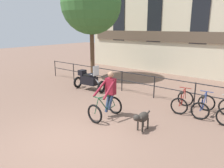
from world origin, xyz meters
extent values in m
plane|color=#7A5B4C|center=(0.00, 0.00, 0.00)|extent=(60.00, 60.00, 0.00)
cylinder|color=black|center=(-7.50, 5.20, 0.53)|extent=(0.05, 0.05, 1.05)
cylinder|color=black|center=(-5.62, 5.20, 0.53)|extent=(0.05, 0.05, 1.05)
cylinder|color=black|center=(-3.75, 5.20, 0.53)|extent=(0.05, 0.05, 1.05)
cylinder|color=black|center=(-1.88, 5.20, 0.53)|extent=(0.05, 0.05, 1.05)
cylinder|color=black|center=(0.00, 5.20, 0.53)|extent=(0.05, 0.05, 1.05)
cylinder|color=black|center=(1.88, 5.20, 0.53)|extent=(0.05, 0.05, 1.05)
cylinder|color=black|center=(0.00, 5.20, 1.02)|extent=(15.00, 0.04, 0.04)
cylinder|color=black|center=(0.00, 5.20, 0.58)|extent=(15.00, 0.04, 0.04)
cube|color=beige|center=(0.00, 11.00, 4.05)|extent=(18.00, 0.60, 8.11)
cube|color=brown|center=(0.00, 10.64, 2.60)|extent=(17.10, 0.12, 0.70)
cube|color=black|center=(-6.30, 10.67, 4.46)|extent=(1.10, 0.06, 4.54)
cube|color=black|center=(-3.15, 10.67, 4.46)|extent=(1.10, 0.06, 4.54)
cube|color=black|center=(0.00, 10.67, 4.46)|extent=(1.10, 0.06, 4.54)
torus|color=black|center=(-0.23, 1.43, 0.34)|extent=(0.68, 0.08, 0.68)
torus|color=black|center=(-0.22, 2.53, 0.34)|extent=(0.68, 0.08, 0.68)
cylinder|color=#194C2D|center=(-0.23, 1.86, 0.58)|extent=(0.04, 0.49, 0.60)
cylinder|color=#194C2D|center=(-0.23, 2.19, 0.54)|extent=(0.04, 0.23, 0.52)
cylinder|color=#194C2D|center=(-0.23, 1.96, 0.83)|extent=(0.04, 0.66, 0.10)
cylinder|color=#194C2D|center=(-0.23, 2.31, 0.31)|extent=(0.03, 0.44, 0.08)
cylinder|color=#194C2D|center=(-0.23, 2.41, 0.57)|extent=(0.03, 0.26, 0.47)
cylinder|color=#194C2D|center=(-0.23, 1.53, 0.60)|extent=(0.03, 0.23, 0.54)
cylinder|color=#194C2D|center=(-0.23, 1.63, 0.87)|extent=(0.48, 0.04, 0.03)
cube|color=black|center=(-0.23, 2.29, 0.82)|extent=(0.12, 0.24, 0.05)
cube|color=maroon|center=(-0.23, 2.29, 1.15)|extent=(0.36, 0.22, 0.60)
sphere|color=#A87A5B|center=(-0.23, 2.29, 1.59)|extent=(0.22, 0.22, 0.22)
cylinder|color=maroon|center=(-0.44, 1.96, 1.14)|extent=(0.15, 0.72, 0.60)
cylinder|color=maroon|center=(-0.02, 1.96, 1.14)|extent=(0.14, 0.72, 0.60)
cylinder|color=navy|center=(-0.30, 2.19, 0.52)|extent=(0.14, 0.31, 0.69)
cylinder|color=navy|center=(-0.16, 2.19, 0.58)|extent=(0.14, 0.31, 0.58)
ellipsoid|color=#332D28|center=(1.31, 2.06, 0.44)|extent=(0.31, 0.50, 0.33)
cylinder|color=#332D28|center=(1.30, 1.87, 0.46)|extent=(0.19, 0.19, 0.18)
sphere|color=#332D28|center=(1.29, 1.70, 0.53)|extent=(0.21, 0.21, 0.21)
cone|color=#332D28|center=(1.29, 1.60, 0.51)|extent=(0.12, 0.13, 0.12)
cylinder|color=#332D28|center=(1.33, 2.35, 0.50)|extent=(0.07, 0.17, 0.12)
cylinder|color=#332D28|center=(1.21, 1.91, 0.19)|extent=(0.06, 0.06, 0.37)
cylinder|color=#332D28|center=(1.40, 1.90, 0.19)|extent=(0.06, 0.06, 0.37)
cylinder|color=#332D28|center=(1.23, 2.22, 0.19)|extent=(0.06, 0.06, 0.37)
cylinder|color=#332D28|center=(1.41, 2.21, 0.19)|extent=(0.06, 0.06, 0.37)
torus|color=black|center=(-2.47, 4.28, 0.31)|extent=(0.16, 0.63, 0.62)
torus|color=black|center=(-4.11, 4.16, 0.31)|extent=(0.16, 0.63, 0.62)
cube|color=black|center=(-3.29, 4.22, 0.53)|extent=(0.93, 0.46, 0.44)
ellipsoid|color=black|center=(-3.08, 4.23, 0.83)|extent=(0.50, 0.35, 0.24)
cube|color=black|center=(-3.40, 4.21, 0.80)|extent=(0.58, 0.34, 0.10)
cylinder|color=#B2B2B7|center=(-2.67, 4.26, 0.49)|extent=(0.46, 0.09, 0.41)
cube|color=silver|center=(-2.81, 4.25, 1.10)|extent=(0.06, 0.44, 0.50)
cube|color=black|center=(-3.76, 4.19, 0.89)|extent=(0.34, 0.38, 0.28)
torus|color=black|center=(1.55, 5.07, 0.33)|extent=(0.66, 0.16, 0.66)
torus|color=black|center=(1.71, 4.03, 0.33)|extent=(0.66, 0.16, 0.66)
cylinder|color=maroon|center=(1.61, 4.66, 0.56)|extent=(0.10, 0.47, 0.58)
cylinder|color=maroon|center=(1.66, 4.35, 0.53)|extent=(0.06, 0.22, 0.51)
cylinder|color=maroon|center=(1.62, 4.57, 0.81)|extent=(0.13, 0.63, 0.10)
cylinder|color=maroon|center=(1.67, 4.24, 0.31)|extent=(0.09, 0.42, 0.07)
cylinder|color=maroon|center=(1.69, 4.15, 0.55)|extent=(0.06, 0.25, 0.46)
cylinder|color=maroon|center=(1.56, 4.98, 0.59)|extent=(0.06, 0.21, 0.52)
cylinder|color=maroon|center=(1.58, 4.88, 0.84)|extent=(0.48, 0.10, 0.03)
cube|color=black|center=(1.67, 4.26, 0.80)|extent=(0.15, 0.26, 0.05)
torus|color=black|center=(2.40, 5.07, 0.33)|extent=(0.66, 0.11, 0.66)
torus|color=black|center=(2.48, 4.03, 0.33)|extent=(0.66, 0.11, 0.66)
cylinder|color=navy|center=(2.43, 4.67, 0.56)|extent=(0.07, 0.47, 0.58)
cylinder|color=navy|center=(2.46, 4.35, 0.53)|extent=(0.05, 0.22, 0.51)
cylinder|color=navy|center=(2.44, 4.57, 0.81)|extent=(0.08, 0.63, 0.10)
cylinder|color=navy|center=(2.47, 4.24, 0.31)|extent=(0.06, 0.42, 0.07)
cylinder|color=navy|center=(2.47, 4.14, 0.55)|extent=(0.04, 0.25, 0.46)
cylinder|color=navy|center=(2.41, 4.98, 0.59)|extent=(0.04, 0.21, 0.52)
cylinder|color=navy|center=(2.41, 4.88, 0.84)|extent=(0.48, 0.07, 0.03)
cube|color=black|center=(2.46, 4.26, 0.80)|extent=(0.14, 0.25, 0.05)
cylinder|color=brown|center=(-5.15, 6.41, 1.80)|extent=(0.26, 0.26, 3.59)
sphere|color=#386B33|center=(-5.15, 6.41, 4.61)|extent=(3.68, 3.68, 3.68)
camera|label=1|loc=(4.65, -3.63, 3.25)|focal=35.00mm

